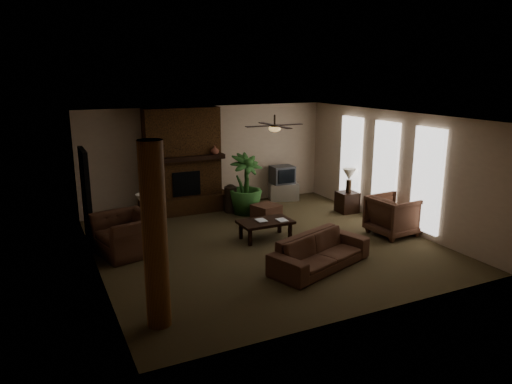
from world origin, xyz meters
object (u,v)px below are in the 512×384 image
log_column (155,237)px  armchair_left (126,228)px  floor_vase (231,196)px  floor_plant (245,197)px  lamp_left (144,203)px  armchair_right (394,214)px  sofa (320,246)px  lamp_right (349,176)px  ottoman (266,212)px  side_table_left (144,236)px  side_table_right (347,202)px  tv_stand (283,191)px  coffee_table (265,223)px

log_column → armchair_left: (0.14, 3.18, -0.85)m
log_column → floor_vase: 6.07m
floor_plant → log_column: bearing=-126.9°
lamp_left → armchair_right: bearing=-16.6°
sofa → lamp_right: size_ratio=3.36×
ottoman → lamp_right: lamp_right is taller
ottoman → side_table_left: side_table_left is taller
armchair_left → side_table_right: (5.96, 0.50, -0.28)m
log_column → side_table_left: log_column is taller
sofa → tv_stand: 5.08m
side_table_left → lamp_left: lamp_left is taller
coffee_table → lamp_left: 2.71m
tv_stand → floor_vase: bearing=-147.6°
log_column → floor_vase: (3.26, 5.03, -0.97)m
armchair_right → lamp_left: size_ratio=1.56×
coffee_table → floor_plant: 2.09m
floor_plant → side_table_right: 2.76m
coffee_table → lamp_left: lamp_left is taller
sofa → tv_stand: bearing=50.0°
log_column → tv_stand: size_ratio=3.29×
armchair_right → lamp_left: lamp_left is taller
floor_vase → lamp_left: bearing=-147.2°
log_column → armchair_left: bearing=87.5°
floor_vase → side_table_right: floor_vase is taller
ottoman → lamp_left: lamp_left is taller
armchair_right → lamp_right: 2.02m
floor_vase → lamp_right: lamp_right is taller
side_table_left → sofa: bearing=-41.5°
lamp_left → side_table_right: (5.53, 0.38, -0.73)m
sofa → floor_plant: size_ratio=1.36×
log_column → side_table_right: bearing=31.1°
coffee_table → lamp_right: size_ratio=1.85×
side_table_left → lamp_right: size_ratio=0.85×
tv_stand → side_table_right: size_ratio=1.55×
tv_stand → lamp_right: size_ratio=1.31×
side_table_right → floor_plant: bearing=157.1°
sofa → floor_vase: size_ratio=2.83×
floor_plant → armchair_left: bearing=-155.4°
armchair_right → coffee_table: size_ratio=0.85×
armchair_right → tv_stand: (-0.80, 3.86, -0.26)m
coffee_table → tv_stand: size_ratio=1.41×
armchair_left → ottoman: (3.67, 0.81, -0.35)m
coffee_table → tv_stand: 3.50m
armchair_left → lamp_right: 6.00m
tv_stand → floor_vase: 1.99m
armchair_left → armchair_right: bearing=61.5°
sofa → floor_plant: (0.19, 3.94, 0.02)m
armchair_left → lamp_left: 0.63m
coffee_table → side_table_left: bearing=166.7°
side_table_left → coffee_table: bearing=-13.3°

